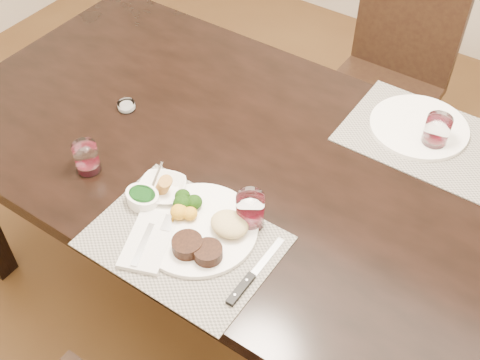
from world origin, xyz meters
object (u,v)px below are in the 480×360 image
Objects in this scene: cracker_bowl at (162,189)px; wine_glass_near at (250,212)px; chair_far at (390,72)px; dinner_plate at (202,229)px; steak_knife at (247,281)px; far_plate at (419,127)px.

cracker_bowl is 1.63× the size of wine_glass_near.
chair_far is 2.98× the size of dinner_plate.
dinner_plate is (0.00, -1.24, 0.27)m from chair_far.
steak_knife and far_plate have the same top height.
wine_glass_near is 0.34× the size of far_plate.
cracker_bowl is 0.78m from far_plate.
steak_knife is at bearing -99.00° from far_plate.
steak_knife is 0.18m from wine_glass_near.
far_plate is (0.12, 0.74, 0.00)m from steak_knife.
chair_far is 5.59× the size of cracker_bowl.
cracker_bowl is (-0.17, -1.19, 0.27)m from chair_far.
chair_far reaches higher than dinner_plate.
dinner_plate reaches higher than far_plate.
dinner_plate is 1.88× the size of cracker_bowl.
chair_far is 1.27m from dinner_plate.
wine_glass_near is at bearing -109.88° from far_plate.
wine_glass_near is 0.62m from far_plate.
cracker_bowl is at bearing -97.91° from chair_far.
wine_glass_near is at bearing 34.51° from dinner_plate.
steak_knife is at bearing -58.26° from wine_glass_near.
cracker_bowl is at bearing 162.58° from steak_knife.
steak_knife is at bearing -17.20° from cracker_bowl.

